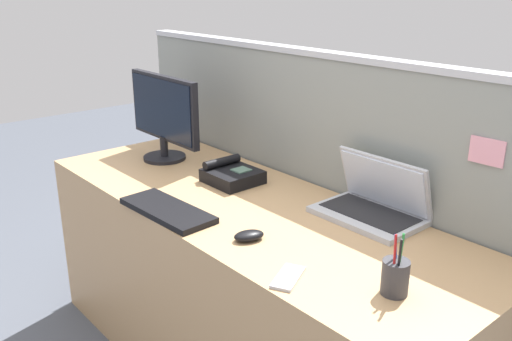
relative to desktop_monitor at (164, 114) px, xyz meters
name	(u,v)px	position (x,y,z in m)	size (l,w,h in m)	color
desk	(246,292)	(0.66, -0.07, -0.59)	(1.95, 0.69, 0.76)	tan
cubicle_divider	(316,205)	(0.66, 0.32, -0.32)	(2.32, 0.08, 1.29)	gray
desktop_monitor	(164,114)	(0.00, 0.00, 0.00)	(0.50, 0.20, 0.39)	black
laptop	(374,202)	(1.04, 0.20, -0.16)	(0.37, 0.24, 0.21)	#B2B5BC
desk_phone	(232,175)	(0.44, 0.04, -0.18)	(0.21, 0.19, 0.09)	black
keyboard_main	(167,210)	(0.55, -0.34, -0.20)	(0.39, 0.15, 0.02)	black
computer_mouse_right_hand	(249,236)	(0.90, -0.25, -0.20)	(0.06, 0.10, 0.03)	black
pen_cup	(395,276)	(1.40, -0.16, -0.16)	(0.07, 0.07, 0.18)	#333338
cell_phone_silver_slab	(288,277)	(1.16, -0.33, -0.21)	(0.06, 0.14, 0.01)	#B7BAC1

